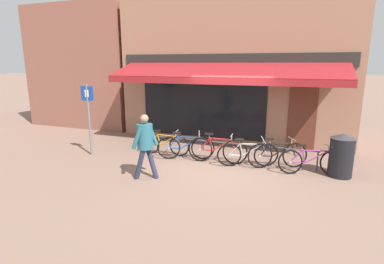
{
  "coord_description": "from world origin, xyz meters",
  "views": [
    {
      "loc": [
        2.13,
        -7.84,
        2.86
      ],
      "look_at": [
        -0.64,
        -0.47,
        1.05
      ],
      "focal_mm": 28.0,
      "sensor_mm": 36.0,
      "label": 1
    }
  ],
  "objects_px": {
    "bicycle_blue": "(186,147)",
    "parking_sign": "(89,112)",
    "bicycle_purple": "(311,161)",
    "pedestrian_adult": "(145,140)",
    "bicycle_orange": "(164,144)",
    "bicycle_silver": "(248,154)",
    "bicycle_red": "(217,150)",
    "bicycle_black": "(277,155)",
    "litter_bin": "(341,155)"
  },
  "relations": [
    {
      "from": "bicycle_blue",
      "to": "bicycle_black",
      "type": "height_order",
      "value": "bicycle_blue"
    },
    {
      "from": "bicycle_black",
      "to": "bicycle_purple",
      "type": "height_order",
      "value": "bicycle_black"
    },
    {
      "from": "bicycle_red",
      "to": "parking_sign",
      "type": "xyz_separation_m",
      "value": [
        -3.97,
        -0.68,
        0.99
      ]
    },
    {
      "from": "bicycle_blue",
      "to": "bicycle_silver",
      "type": "distance_m",
      "value": 1.88
    },
    {
      "from": "bicycle_blue",
      "to": "litter_bin",
      "type": "xyz_separation_m",
      "value": [
        4.26,
        0.11,
        0.18
      ]
    },
    {
      "from": "bicycle_orange",
      "to": "bicycle_black",
      "type": "distance_m",
      "value": 3.48
    },
    {
      "from": "bicycle_blue",
      "to": "bicycle_purple",
      "type": "relative_size",
      "value": 1.0
    },
    {
      "from": "bicycle_silver",
      "to": "bicycle_black",
      "type": "xyz_separation_m",
      "value": [
        0.79,
        0.23,
        0.01
      ]
    },
    {
      "from": "bicycle_silver",
      "to": "parking_sign",
      "type": "xyz_separation_m",
      "value": [
        -4.88,
        -0.61,
        1.01
      ]
    },
    {
      "from": "litter_bin",
      "to": "parking_sign",
      "type": "xyz_separation_m",
      "value": [
        -7.25,
        -0.73,
        0.81
      ]
    },
    {
      "from": "pedestrian_adult",
      "to": "bicycle_purple",
      "type": "bearing_deg",
      "value": 25.52
    },
    {
      "from": "bicycle_purple",
      "to": "pedestrian_adult",
      "type": "bearing_deg",
      "value": -172.39
    },
    {
      "from": "bicycle_blue",
      "to": "parking_sign",
      "type": "height_order",
      "value": "parking_sign"
    },
    {
      "from": "bicycle_blue",
      "to": "bicycle_silver",
      "type": "bearing_deg",
      "value": -19.58
    },
    {
      "from": "pedestrian_adult",
      "to": "parking_sign",
      "type": "distance_m",
      "value": 2.91
    },
    {
      "from": "bicycle_purple",
      "to": "pedestrian_adult",
      "type": "relative_size",
      "value": 1.01
    },
    {
      "from": "pedestrian_adult",
      "to": "bicycle_orange",
      "type": "bearing_deg",
      "value": 103.42
    },
    {
      "from": "bicycle_orange",
      "to": "bicycle_black",
      "type": "bearing_deg",
      "value": -3.2
    },
    {
      "from": "bicycle_blue",
      "to": "parking_sign",
      "type": "relative_size",
      "value": 0.75
    },
    {
      "from": "parking_sign",
      "to": "pedestrian_adult",
      "type": "bearing_deg",
      "value": -23.93
    },
    {
      "from": "bicycle_purple",
      "to": "bicycle_blue",
      "type": "bearing_deg",
      "value": 163.05
    },
    {
      "from": "parking_sign",
      "to": "bicycle_purple",
      "type": "bearing_deg",
      "value": 5.57
    },
    {
      "from": "bicycle_blue",
      "to": "bicycle_silver",
      "type": "xyz_separation_m",
      "value": [
        1.88,
        -0.01,
        -0.01
      ]
    },
    {
      "from": "bicycle_black",
      "to": "litter_bin",
      "type": "xyz_separation_m",
      "value": [
        1.58,
        -0.1,
        0.19
      ]
    },
    {
      "from": "bicycle_blue",
      "to": "pedestrian_adult",
      "type": "distance_m",
      "value": 1.93
    },
    {
      "from": "bicycle_purple",
      "to": "parking_sign",
      "type": "distance_m",
      "value": 6.65
    },
    {
      "from": "bicycle_orange",
      "to": "bicycle_silver",
      "type": "relative_size",
      "value": 0.99
    },
    {
      "from": "bicycle_orange",
      "to": "bicycle_silver",
      "type": "height_order",
      "value": "bicycle_silver"
    },
    {
      "from": "parking_sign",
      "to": "bicycle_orange",
      "type": "bearing_deg",
      "value": 20.53
    },
    {
      "from": "bicycle_purple",
      "to": "litter_bin",
      "type": "relative_size",
      "value": 1.49
    },
    {
      "from": "bicycle_orange",
      "to": "bicycle_blue",
      "type": "bearing_deg",
      "value": -17.24
    },
    {
      "from": "bicycle_orange",
      "to": "bicycle_red",
      "type": "height_order",
      "value": "bicycle_red"
    },
    {
      "from": "bicycle_orange",
      "to": "litter_bin",
      "type": "distance_m",
      "value": 5.07
    },
    {
      "from": "parking_sign",
      "to": "litter_bin",
      "type": "bearing_deg",
      "value": 5.76
    },
    {
      "from": "bicycle_red",
      "to": "bicycle_black",
      "type": "bearing_deg",
      "value": -1.01
    },
    {
      "from": "bicycle_orange",
      "to": "parking_sign",
      "type": "bearing_deg",
      "value": -162.95
    },
    {
      "from": "bicycle_black",
      "to": "parking_sign",
      "type": "bearing_deg",
      "value": 164.51
    },
    {
      "from": "bicycle_red",
      "to": "bicycle_purple",
      "type": "height_order",
      "value": "bicycle_red"
    },
    {
      "from": "bicycle_red",
      "to": "litter_bin",
      "type": "height_order",
      "value": "litter_bin"
    },
    {
      "from": "bicycle_purple",
      "to": "pedestrian_adult",
      "type": "xyz_separation_m",
      "value": [
        -3.91,
        -1.81,
        0.65
      ]
    },
    {
      "from": "bicycle_red",
      "to": "bicycle_black",
      "type": "height_order",
      "value": "bicycle_red"
    },
    {
      "from": "bicycle_blue",
      "to": "parking_sign",
      "type": "distance_m",
      "value": 3.22
    },
    {
      "from": "bicycle_orange",
      "to": "bicycle_purple",
      "type": "xyz_separation_m",
      "value": [
        4.36,
        -0.18,
        -0.01
      ]
    },
    {
      "from": "litter_bin",
      "to": "bicycle_orange",
      "type": "bearing_deg",
      "value": 179.01
    },
    {
      "from": "bicycle_purple",
      "to": "bicycle_silver",
      "type": "bearing_deg",
      "value": 163.76
    },
    {
      "from": "bicycle_red",
      "to": "parking_sign",
      "type": "bearing_deg",
      "value": -176.45
    },
    {
      "from": "bicycle_blue",
      "to": "parking_sign",
      "type": "xyz_separation_m",
      "value": [
        -2.99,
        -0.62,
        1.0
      ]
    },
    {
      "from": "bicycle_silver",
      "to": "bicycle_purple",
      "type": "relative_size",
      "value": 0.99
    },
    {
      "from": "bicycle_purple",
      "to": "litter_bin",
      "type": "distance_m",
      "value": 0.75
    },
    {
      "from": "bicycle_purple",
      "to": "parking_sign",
      "type": "relative_size",
      "value": 0.75
    }
  ]
}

